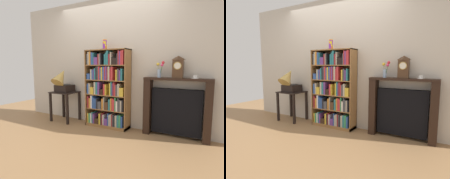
# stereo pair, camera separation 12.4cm
# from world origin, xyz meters

# --- Properties ---
(ground_plane) EXTENTS (7.98, 6.40, 0.02)m
(ground_plane) POSITION_xyz_m (0.00, 0.00, -0.01)
(ground_plane) COLOR #997047
(wall_back) EXTENTS (4.98, 0.08, 2.60)m
(wall_back) POSITION_xyz_m (0.14, 0.31, 1.30)
(wall_back) COLOR beige
(wall_back) RESTS_ON ground
(bookshelf) EXTENTS (0.91, 0.30, 1.56)m
(bookshelf) POSITION_xyz_m (0.00, 0.11, 0.74)
(bookshelf) COLOR olive
(bookshelf) RESTS_ON ground
(cup_stack) EXTENTS (0.08, 0.08, 0.19)m
(cup_stack) POSITION_xyz_m (-0.05, 0.10, 1.66)
(cup_stack) COLOR orange
(cup_stack) RESTS_ON bookshelf
(side_table_left) EXTENTS (0.55, 0.47, 0.66)m
(side_table_left) POSITION_xyz_m (-1.06, 0.03, 0.50)
(side_table_left) COLOR black
(side_table_left) RESTS_ON ground
(gramophone) EXTENTS (0.34, 0.50, 0.57)m
(gramophone) POSITION_xyz_m (-1.06, -0.04, 0.91)
(gramophone) COLOR black
(gramophone) RESTS_ON side_table_left
(fireplace_mantel) EXTENTS (1.12, 0.22, 1.04)m
(fireplace_mantel) POSITION_xyz_m (1.33, 0.17, 0.51)
(fireplace_mantel) COLOR black
(fireplace_mantel) RESTS_ON ground
(mantel_clock) EXTENTS (0.17, 0.15, 0.37)m
(mantel_clock) POSITION_xyz_m (1.34, 0.15, 1.23)
(mantel_clock) COLOR #472D1C
(mantel_clock) RESTS_ON fireplace_mantel
(flower_vase) EXTENTS (0.16, 0.13, 0.29)m
(flower_vase) POSITION_xyz_m (1.04, 0.16, 1.19)
(flower_vase) COLOR #99B2D1
(flower_vase) RESTS_ON fireplace_mantel
(teacup_with_saucer) EXTENTS (0.12, 0.11, 0.06)m
(teacup_with_saucer) POSITION_xyz_m (1.61, 0.16, 1.07)
(teacup_with_saucer) COLOR white
(teacup_with_saucer) RESTS_ON fireplace_mantel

